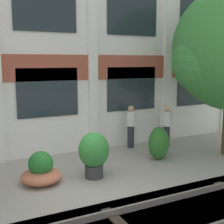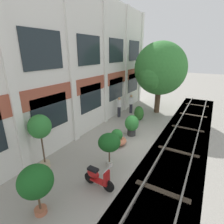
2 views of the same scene
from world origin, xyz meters
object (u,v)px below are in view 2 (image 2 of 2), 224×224
Objects in this scene: resident_watching_tracks at (131,103)px; potted_plant_low_pan at (40,129)px; broadleaf_tree at (160,70)px; scooter_second_parked at (97,177)px; potted_plant_tall_urn at (36,182)px; potted_plant_terracotta_small at (109,143)px; topiary_hedge at (139,113)px; potted_plant_ribbed_drum at (132,124)px; resident_by_doorway at (119,106)px; potted_plant_wide_bowl at (117,138)px.

potted_plant_low_pan is at bearing -69.93° from resident_watching_tracks.
scooter_second_parked is at bearing -176.49° from broadleaf_tree.
potted_plant_terracotta_small is (3.36, -0.64, -0.07)m from potted_plant_tall_urn.
topiary_hedge is at bearing -23.53° from resident_watching_tracks.
potted_plant_ribbed_drum is (3.43, 0.40, -0.44)m from potted_plant_terracotta_small.
broadleaf_tree is at bearing 10.51° from resident_by_doorway.
potted_plant_low_pan reaches higher than resident_by_doorway.
broadleaf_tree reaches higher than potted_plant_low_pan.
resident_by_doorway is 1.02× the size of resident_watching_tracks.
potted_plant_ribbed_drum is at bearing -167.77° from topiary_hedge.
potted_plant_low_pan is at bearing 168.81° from topiary_hedge.
scooter_second_parked is at bearing -171.80° from potted_plant_ribbed_drum.
resident_watching_tracks is (8.97, -0.28, -1.09)m from potted_plant_low_pan.
broadleaf_tree is 6.00m from potted_plant_ribbed_drum.
potted_plant_low_pan reaches higher than scooter_second_parked.
topiary_hedge is (7.71, -1.53, -1.40)m from potted_plant_low_pan.
potted_plant_tall_urn is 1.31× the size of scooter_second_parked.
resident_watching_tracks reaches higher than scooter_second_parked.
scooter_second_parked is (-10.09, -0.62, -3.21)m from broadleaf_tree.
potted_plant_low_pan is 7.66m from resident_by_doorway.
potted_plant_tall_urn reaches higher than topiary_hedge.
resident_by_doorway reaches higher than scooter_second_parked.
broadleaf_tree is 4.27× the size of scooter_second_parked.
potted_plant_ribbed_drum is at bearing -87.17° from resident_by_doorway.
potted_plant_terracotta_small is at bearing -161.01° from potted_plant_wide_bowl.
scooter_second_parked is at bearing -170.35° from topiary_hedge.
topiary_hedge is at bearing 165.72° from broadleaf_tree.
resident_watching_tracks is (5.41, 1.56, 0.53)m from potted_plant_wide_bowl.
potted_plant_terracotta_small is 6.55m from resident_by_doorway.
potted_plant_terracotta_small is 0.99× the size of resident_by_doorway.
resident_by_doorway reaches higher than resident_watching_tracks.
broadleaf_tree is 3.66× the size of resident_watching_tracks.
scooter_second_parked is (-1.41, -0.29, -0.75)m from potted_plant_terracotta_small.
topiary_hedge is (-1.26, -1.25, -0.31)m from resident_watching_tracks.
potted_plant_terracotta_small reaches higher than resident_watching_tracks.
potted_plant_tall_urn is 1.36× the size of potted_plant_ribbed_drum.
potted_plant_low_pan reaches higher than resident_watching_tracks.
broadleaf_tree is at bearing -11.97° from potted_plant_low_pan.
broadleaf_tree is at bearing -1.50° from potted_plant_tall_urn.
potted_plant_terracotta_small reaches higher than topiary_hedge.
resident_watching_tracks is (8.77, 2.53, 0.43)m from scooter_second_parked.
potted_plant_wide_bowl is at bearing 18.99° from potted_plant_terracotta_small.
potted_plant_tall_urn is 1.12× the size of resident_watching_tracks.
broadleaf_tree is at bearing -14.28° from topiary_hedge.
potted_plant_low_pan reaches higher than potted_plant_terracotta_small.
potted_plant_terracotta_small is 7.70m from resident_watching_tracks.
potted_plant_ribbed_drum is 2.74m from topiary_hedge.
resident_by_doorway is at bearing 113.30° from scooter_second_parked.
potted_plant_ribbed_drum is (-5.26, 0.08, -2.90)m from broadleaf_tree.
potted_plant_ribbed_drum is (5.03, -2.11, -1.21)m from potted_plant_low_pan.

